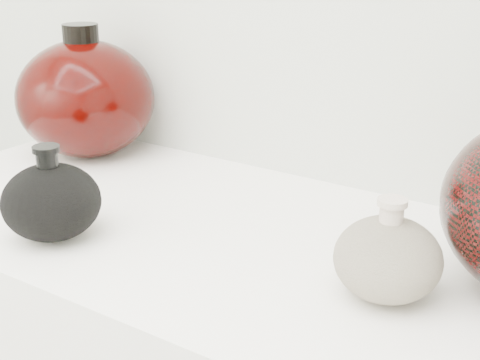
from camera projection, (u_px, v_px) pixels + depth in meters
The scene contains 3 objects.
black_gourd_vase at pixel (51, 201), 0.89m from camera, with size 0.17×0.17×0.13m.
cream_gourd_vase at pixel (388, 258), 0.74m from camera, with size 0.13×0.13×0.12m.
left_round_pot at pixel (86, 98), 1.21m from camera, with size 0.26×0.26×0.24m.
Camera 1 is at (0.44, 0.26, 1.29)m, focal length 50.00 mm.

